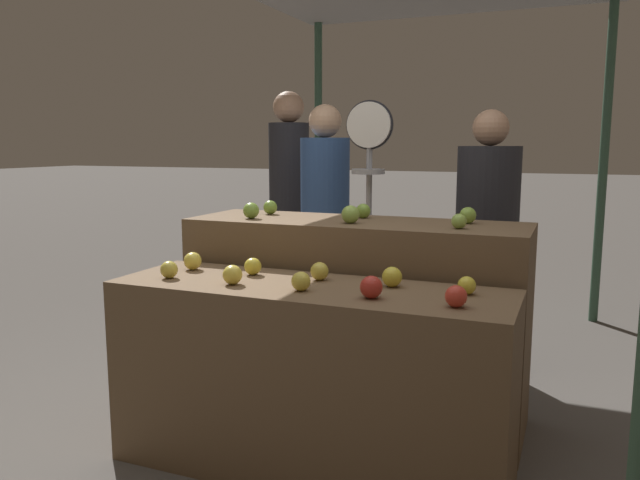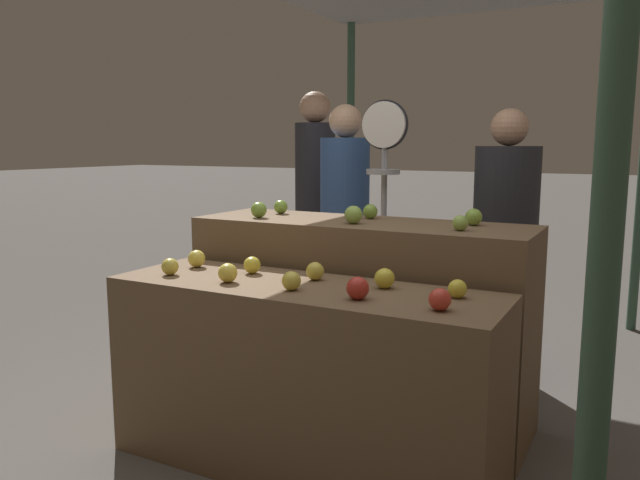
# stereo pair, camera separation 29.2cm
# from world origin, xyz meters

# --- Properties ---
(ground_plane) EXTENTS (60.00, 60.00, 0.00)m
(ground_plane) POSITION_xyz_m (0.00, 0.00, 0.00)
(ground_plane) COLOR #59544F
(display_counter_front) EXTENTS (1.73, 0.55, 0.83)m
(display_counter_front) POSITION_xyz_m (0.00, 0.00, 0.41)
(display_counter_front) COLOR brown
(display_counter_front) RESTS_ON ground_plane
(display_counter_back) EXTENTS (1.73, 0.55, 1.04)m
(display_counter_back) POSITION_xyz_m (0.00, 0.60, 0.52)
(display_counter_back) COLOR brown
(display_counter_back) RESTS_ON ground_plane
(apple_front_0) EXTENTS (0.08, 0.08, 0.08)m
(apple_front_0) POSITION_xyz_m (-0.64, -0.10, 0.87)
(apple_front_0) COLOR gold
(apple_front_0) RESTS_ON display_counter_front
(apple_front_1) EXTENTS (0.08, 0.08, 0.08)m
(apple_front_1) POSITION_xyz_m (-0.31, -0.10, 0.87)
(apple_front_1) COLOR yellow
(apple_front_1) RESTS_ON display_counter_front
(apple_front_2) EXTENTS (0.08, 0.08, 0.08)m
(apple_front_2) POSITION_xyz_m (0.01, -0.10, 0.87)
(apple_front_2) COLOR gold
(apple_front_2) RESTS_ON display_counter_front
(apple_front_3) EXTENTS (0.09, 0.09, 0.09)m
(apple_front_3) POSITION_xyz_m (0.31, -0.11, 0.87)
(apple_front_3) COLOR #B72D23
(apple_front_3) RESTS_ON display_counter_front
(apple_front_4) EXTENTS (0.08, 0.08, 0.08)m
(apple_front_4) POSITION_xyz_m (0.64, -0.12, 0.87)
(apple_front_4) COLOR red
(apple_front_4) RESTS_ON display_counter_front
(apple_front_5) EXTENTS (0.08, 0.08, 0.08)m
(apple_front_5) POSITION_xyz_m (-0.65, 0.10, 0.87)
(apple_front_5) COLOR yellow
(apple_front_5) RESTS_ON display_counter_front
(apple_front_6) EXTENTS (0.08, 0.08, 0.08)m
(apple_front_6) POSITION_xyz_m (-0.33, 0.11, 0.87)
(apple_front_6) COLOR gold
(apple_front_6) RESTS_ON display_counter_front
(apple_front_7) EXTENTS (0.08, 0.08, 0.08)m
(apple_front_7) POSITION_xyz_m (0.00, 0.12, 0.87)
(apple_front_7) COLOR gold
(apple_front_7) RESTS_ON display_counter_front
(apple_front_8) EXTENTS (0.09, 0.09, 0.09)m
(apple_front_8) POSITION_xyz_m (0.33, 0.12, 0.87)
(apple_front_8) COLOR gold
(apple_front_8) RESTS_ON display_counter_front
(apple_front_9) EXTENTS (0.07, 0.07, 0.07)m
(apple_front_9) POSITION_xyz_m (0.65, 0.10, 0.87)
(apple_front_9) COLOR gold
(apple_front_9) RESTS_ON display_counter_front
(apple_back_0) EXTENTS (0.08, 0.08, 0.08)m
(apple_back_0) POSITION_xyz_m (-0.54, 0.48, 1.08)
(apple_back_0) COLOR #7AA338
(apple_back_0) RESTS_ON display_counter_back
(apple_back_1) EXTENTS (0.09, 0.09, 0.09)m
(apple_back_1) POSITION_xyz_m (0.01, 0.49, 1.08)
(apple_back_1) COLOR #8EB247
(apple_back_1) RESTS_ON display_counter_back
(apple_back_2) EXTENTS (0.07, 0.07, 0.07)m
(apple_back_2) POSITION_xyz_m (0.54, 0.50, 1.08)
(apple_back_2) COLOR #8EB247
(apple_back_2) RESTS_ON display_counter_back
(apple_back_3) EXTENTS (0.08, 0.08, 0.08)m
(apple_back_3) POSITION_xyz_m (-0.54, 0.70, 1.08)
(apple_back_3) COLOR #7AA338
(apple_back_3) RESTS_ON display_counter_back
(apple_back_4) EXTENTS (0.08, 0.08, 0.08)m
(apple_back_4) POSITION_xyz_m (-0.00, 0.72, 1.08)
(apple_back_4) COLOR #7AA338
(apple_back_4) RESTS_ON display_counter_back
(apple_back_5) EXTENTS (0.08, 0.08, 0.08)m
(apple_back_5) POSITION_xyz_m (0.54, 0.70, 1.08)
(apple_back_5) COLOR #84AD3D
(apple_back_5) RESTS_ON display_counter_back
(produce_scale) EXTENTS (0.29, 0.20, 1.68)m
(produce_scale) POSITION_xyz_m (-0.13, 1.22, 1.23)
(produce_scale) COLOR #99999E
(produce_scale) RESTS_ON ground_plane
(person_vendor_at_scale) EXTENTS (0.45, 0.45, 1.69)m
(person_vendor_at_scale) POSITION_xyz_m (-0.55, 1.56, 0.98)
(person_vendor_at_scale) COLOR #2D2D38
(person_vendor_at_scale) RESTS_ON ground_plane
(person_customer_left) EXTENTS (0.49, 0.49, 1.63)m
(person_customer_left) POSITION_xyz_m (0.54, 1.45, 0.93)
(person_customer_left) COLOR #2D2D38
(person_customer_left) RESTS_ON ground_plane
(person_customer_right) EXTENTS (0.32, 0.32, 1.83)m
(person_customer_right) POSITION_xyz_m (-1.06, 2.05, 1.08)
(person_customer_right) COLOR #2D2D38
(person_customer_right) RESTS_ON ground_plane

